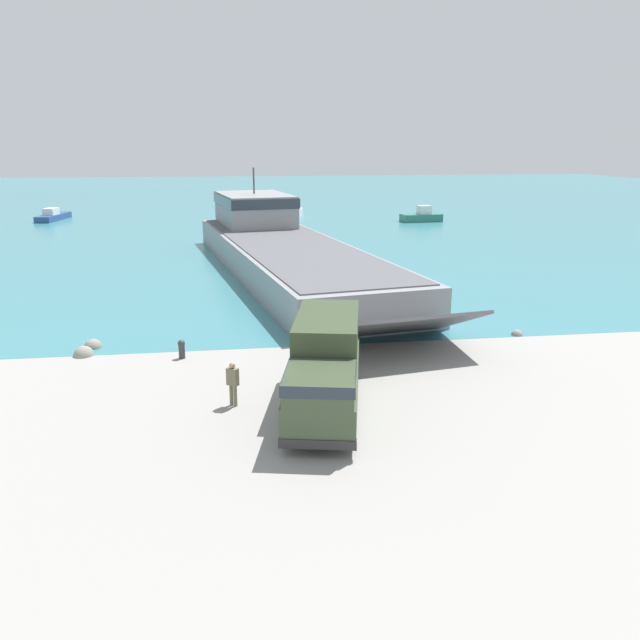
% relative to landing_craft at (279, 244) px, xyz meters
% --- Properties ---
extents(ground_plane, '(240.00, 240.00, 0.00)m').
position_rel_landing_craft_xyz_m(ground_plane, '(-0.59, -27.10, -1.85)').
color(ground_plane, gray).
extents(water_surface, '(240.00, 180.00, 0.01)m').
position_rel_landing_craft_xyz_m(water_surface, '(-0.59, 68.61, -1.85)').
color(water_surface, teal).
rests_on(water_surface, ground_plane).
extents(landing_craft, '(14.63, 41.25, 7.63)m').
position_rel_landing_craft_xyz_m(landing_craft, '(0.00, 0.00, 0.00)').
color(landing_craft, gray).
rests_on(landing_craft, ground_plane).
extents(military_truck, '(4.05, 8.18, 3.35)m').
position_rel_landing_craft_xyz_m(military_truck, '(-0.57, -29.00, -0.17)').
color(military_truck, '#3D4C33').
rests_on(military_truck, ground_plane).
extents(soldier_on_ramp, '(0.50, 0.45, 1.75)m').
position_rel_landing_craft_xyz_m(soldier_on_ramp, '(-4.01, -28.29, -0.84)').
color(soldier_on_ramp, '#6B664C').
rests_on(soldier_on_ramp, ground_plane).
extents(moored_boat_a, '(5.46, 2.76, 2.06)m').
position_rel_landing_craft_xyz_m(moored_boat_a, '(20.88, 28.77, -1.17)').
color(moored_boat_a, '#2D7060').
rests_on(moored_boat_a, ground_plane).
extents(moored_boat_b, '(4.66, 8.81, 2.19)m').
position_rel_landing_craft_xyz_m(moored_boat_b, '(4.03, 35.19, -1.13)').
color(moored_boat_b, white).
rests_on(moored_boat_b, ground_plane).
extents(moored_boat_c, '(3.08, 7.57, 1.64)m').
position_rel_landing_craft_xyz_m(moored_boat_c, '(-27.33, 37.21, -1.31)').
color(moored_boat_c, navy).
rests_on(moored_boat_c, ground_plane).
extents(mooring_bollard, '(0.34, 0.34, 0.90)m').
position_rel_landing_craft_xyz_m(mooring_bollard, '(-6.35, -22.38, -1.37)').
color(mooring_bollard, '#333338').
rests_on(mooring_bollard, ground_plane).
extents(shoreline_rock_a, '(0.59, 0.59, 0.59)m').
position_rel_landing_craft_xyz_m(shoreline_rock_a, '(10.81, -21.08, -1.85)').
color(shoreline_rock_a, gray).
rests_on(shoreline_rock_a, ground_plane).
extents(shoreline_rock_b, '(0.94, 0.94, 0.94)m').
position_rel_landing_craft_xyz_m(shoreline_rock_b, '(-11.00, -21.32, -1.85)').
color(shoreline_rock_b, gray).
rests_on(shoreline_rock_b, ground_plane).
extents(shoreline_rock_c, '(0.87, 0.87, 0.87)m').
position_rel_landing_craft_xyz_m(shoreline_rock_c, '(-10.81, -20.11, -1.85)').
color(shoreline_rock_c, gray).
rests_on(shoreline_rock_c, ground_plane).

